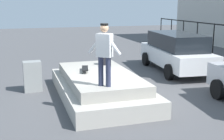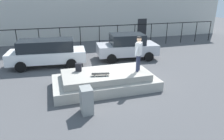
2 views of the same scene
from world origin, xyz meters
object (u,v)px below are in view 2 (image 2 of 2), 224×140
skateboard (101,74)px  car_white_hatchback_near (47,52)px  backpack (79,67)px  car_silver_sedan_mid (127,46)px  utility_box (86,100)px  skateboarder (139,52)px

skateboard → car_white_hatchback_near: size_ratio=0.17×
backpack → car_white_hatchback_near: bearing=128.2°
skateboard → car_white_hatchback_near: 5.23m
car_silver_sedan_mid → utility_box: bearing=-122.4°
skateboarder → utility_box: 3.61m
car_white_hatchback_near → utility_box: (1.40, -6.32, -0.38)m
utility_box → car_white_hatchback_near: bearing=100.4°
skateboard → car_white_hatchback_near: bearing=116.9°
utility_box → skateboard: bearing=57.6°
skateboard → car_white_hatchback_near: car_white_hatchback_near is taller
backpack → car_silver_sedan_mid: (3.99, 3.85, -0.11)m
backpack → utility_box: (-0.09, -2.57, -0.47)m
skateboarder → car_silver_sedan_mid: size_ratio=0.39×
car_silver_sedan_mid → skateboarder: bearing=-104.3°
skateboard → car_white_hatchback_near: (-2.36, 4.67, 0.00)m
skateboard → utility_box: (-0.97, -1.65, -0.37)m
car_silver_sedan_mid → utility_box: size_ratio=4.16×
skateboard → backpack: backpack is taller
skateboard → utility_box: 1.95m
skateboarder → car_white_hatchback_near: (-4.28, 4.54, -0.87)m
car_white_hatchback_near → car_silver_sedan_mid: (5.47, 0.10, -0.01)m
skateboarder → backpack: 3.01m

